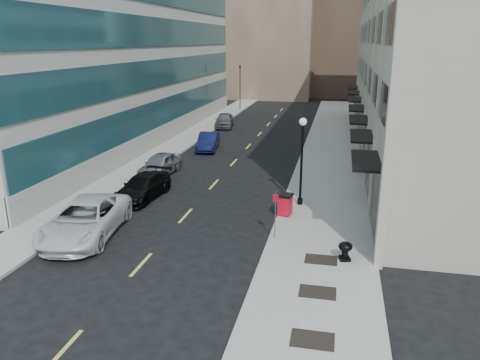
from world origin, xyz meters
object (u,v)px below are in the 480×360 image
at_px(car_blue_sedan, 208,141).
at_px(traffic_signal, 240,68).
at_px(car_black_pickup, 143,187).
at_px(lamppost, 302,153).
at_px(car_silver_sedan, 160,164).
at_px(sign_post, 275,208).
at_px(urn_planter, 345,249).
at_px(trash_bin, 285,204).
at_px(car_white_van, 85,219).
at_px(car_grey_sedan, 224,120).

bearing_deg(car_blue_sedan, traffic_signal, 87.60).
height_order(car_black_pickup, lamppost, lamppost).
distance_m(car_black_pickup, car_blue_sedan, 13.56).
distance_m(traffic_signal, car_silver_sedan, 32.93).
relative_size(traffic_signal, lamppost, 1.35).
xyz_separation_m(sign_post, urn_planter, (3.30, -1.68, -1.03)).
bearing_deg(car_silver_sedan, urn_planter, -36.95).
relative_size(car_blue_sedan, trash_bin, 3.77).
bearing_deg(car_silver_sedan, car_white_van, -82.88).
bearing_deg(trash_bin, urn_planter, -44.44).
xyz_separation_m(car_blue_sedan, lamppost, (9.25, -13.06, 2.44)).
bearing_deg(car_black_pickup, urn_planter, -22.65).
xyz_separation_m(trash_bin, urn_planter, (3.20, -4.91, -0.14)).
bearing_deg(car_black_pickup, sign_post, -22.91).
relative_size(car_silver_sedan, car_grey_sedan, 0.98).
bearing_deg(sign_post, urn_planter, -18.57).
xyz_separation_m(car_white_van, car_blue_sedan, (0.67, 19.61, -0.15)).
distance_m(car_silver_sedan, trash_bin, 11.78).
bearing_deg(car_silver_sedan, car_blue_sedan, 86.45).
xyz_separation_m(car_white_van, car_black_pickup, (0.38, 6.05, -0.17)).
bearing_deg(sign_post, car_grey_sedan, 116.87).
bearing_deg(sign_post, traffic_signal, 112.73).
relative_size(trash_bin, lamppost, 0.23).
bearing_deg(car_black_pickup, traffic_signal, 98.08).
bearing_deg(car_silver_sedan, car_grey_sedan, 94.76).
bearing_deg(car_white_van, car_grey_sedan, 83.87).
bearing_deg(car_grey_sedan, urn_planter, -75.05).
bearing_deg(car_grey_sedan, car_silver_sedan, -97.65).
height_order(car_grey_sedan, trash_bin, car_grey_sedan).
distance_m(traffic_signal, car_black_pickup, 38.04).
bearing_deg(lamppost, car_silver_sedan, 156.14).
xyz_separation_m(traffic_signal, urn_planter, (14.10, -44.00, -5.06)).
height_order(trash_bin, sign_post, sign_post).
distance_m(car_white_van, urn_planter, 12.48).
bearing_deg(trash_bin, car_blue_sedan, 132.28).
bearing_deg(urn_planter, car_silver_sedan, 138.58).
bearing_deg(traffic_signal, urn_planter, -72.23).
relative_size(car_white_van, trash_bin, 5.36).
bearing_deg(car_blue_sedan, lamppost, -62.55).
bearing_deg(car_grey_sedan, lamppost, -74.37).
height_order(car_grey_sedan, lamppost, lamppost).
xyz_separation_m(car_silver_sedan, trash_bin, (9.79, -6.55, 0.02)).
relative_size(car_black_pickup, lamppost, 0.96).
bearing_deg(car_white_van, urn_planter, -8.61).
xyz_separation_m(car_black_pickup, car_grey_sedan, (-1.00, 24.66, 0.07)).
xyz_separation_m(car_white_van, car_silver_sedan, (-0.52, 11.17, -0.12)).
distance_m(car_grey_sedan, urn_planter, 33.65).
bearing_deg(car_black_pickup, lamppost, 8.03).
bearing_deg(car_black_pickup, car_grey_sedan, 97.34).
bearing_deg(lamppost, car_grey_sedan, 113.57).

